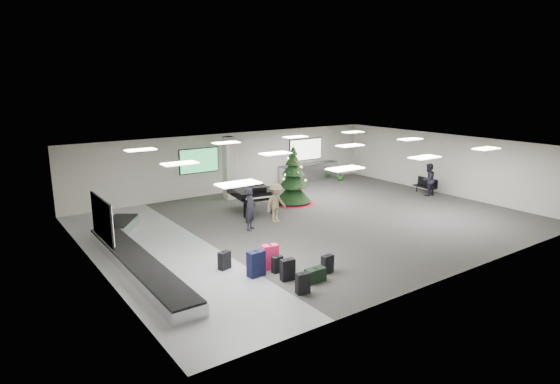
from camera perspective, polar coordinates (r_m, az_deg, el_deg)
ground at (r=20.26m, az=4.12°, el=-3.60°), size 18.00×18.00×0.00m
room_envelope at (r=19.99m, az=2.17°, el=3.07°), size 18.02×14.02×3.21m
baggage_carousel at (r=16.56m, az=-17.41°, el=-7.36°), size 2.28×9.71×0.43m
service_counter at (r=28.21m, az=3.50°, el=2.40°), size 4.05×0.65×1.08m
suitcase_0 at (r=13.54m, az=2.79°, el=-11.05°), size 0.43×0.28×0.63m
suitcase_1 at (r=14.35m, az=0.93°, el=-9.45°), size 0.45×0.27×0.69m
pink_suitcase at (r=15.16m, az=-1.22°, el=-7.90°), size 0.55×0.37×0.82m
suitcase_3 at (r=14.93m, az=-0.33°, el=-8.81°), size 0.37×0.22×0.54m
navy_suitcase at (r=14.61m, az=-2.94°, el=-8.73°), size 0.55×0.34×0.84m
green_duffel at (r=14.34m, az=4.33°, el=-10.05°), size 0.63×0.32×0.44m
suitcase_7 at (r=14.97m, az=5.79°, el=-8.72°), size 0.41×0.25×0.59m
suitcase_8 at (r=15.26m, az=-6.79°, el=-8.29°), size 0.44×0.32×0.61m
christmas_tree at (r=22.98m, az=1.61°, el=1.13°), size 2.11×2.11×3.01m
grand_piano at (r=21.54m, az=-3.38°, el=-0.06°), size 2.04×2.47×1.27m
bench at (r=26.29m, az=17.35°, el=0.85°), size 0.54×1.37×0.85m
traveler_a at (r=18.91m, az=-3.63°, el=-2.05°), size 0.76×0.74×1.76m
traveler_b at (r=19.88m, az=-0.49°, el=-1.35°), size 1.21×0.85×1.70m
traveler_bench at (r=25.76m, az=17.62°, el=1.45°), size 0.89×0.72×1.73m
potted_plant_left at (r=26.63m, az=0.57°, el=1.37°), size 0.49×0.51×0.73m
potted_plant_right at (r=28.69m, az=7.37°, el=2.12°), size 0.56×0.56×0.72m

